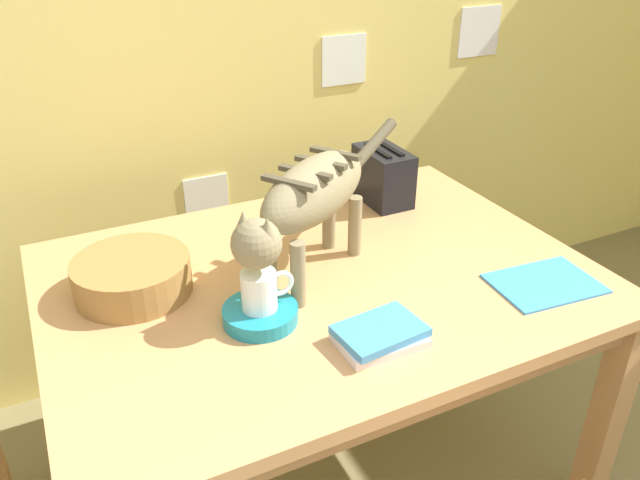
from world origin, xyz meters
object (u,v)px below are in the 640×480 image
(wicker_basket, at_px, (132,275))
(toaster, at_px, (383,176))
(dining_table, at_px, (320,301))
(book_stack, at_px, (380,335))
(cat, at_px, (309,199))
(saucer_bowl, at_px, (260,314))
(magazine, at_px, (545,283))
(coffee_mug, at_px, (261,290))

(wicker_basket, xyz_separation_m, toaster, (0.82, 0.19, 0.04))
(dining_table, xyz_separation_m, book_stack, (-0.01, -0.31, 0.10))
(cat, xyz_separation_m, wicker_basket, (-0.41, 0.13, -0.17))
(cat, relative_size, saucer_bowl, 3.67)
(cat, xyz_separation_m, magazine, (0.51, -0.29, -0.22))
(magazine, xyz_separation_m, wicker_basket, (-0.93, 0.42, 0.04))
(saucer_bowl, distance_m, coffee_mug, 0.06)
(dining_table, height_order, wicker_basket, wicker_basket)
(dining_table, relative_size, cat, 2.16)
(dining_table, height_order, cat, cat)
(coffee_mug, distance_m, wicker_basket, 0.34)
(dining_table, bearing_deg, wicker_basket, 164.22)
(coffee_mug, bearing_deg, magazine, -13.68)
(cat, height_order, toaster, cat)
(magazine, bearing_deg, book_stack, -172.74)
(saucer_bowl, xyz_separation_m, toaster, (0.58, 0.44, 0.07))
(book_stack, relative_size, toaster, 0.98)
(toaster, bearing_deg, magazine, -79.78)
(coffee_mug, xyz_separation_m, toaster, (0.58, 0.44, 0.00))
(coffee_mug, bearing_deg, dining_table, 30.61)
(wicker_basket, bearing_deg, cat, -17.08)
(book_stack, bearing_deg, coffee_mug, 136.40)
(cat, bearing_deg, coffee_mug, 90.58)
(wicker_basket, bearing_deg, magazine, -24.16)
(cat, bearing_deg, saucer_bowl, 90.00)
(magazine, bearing_deg, cat, 155.42)
(cat, xyz_separation_m, saucer_bowl, (-0.18, -0.12, -0.20))
(magazine, xyz_separation_m, book_stack, (-0.49, -0.02, 0.02))
(coffee_mug, distance_m, toaster, 0.73)
(book_stack, bearing_deg, magazine, 2.47)
(saucer_bowl, bearing_deg, coffee_mug, 0.00)
(cat, relative_size, book_stack, 3.24)
(coffee_mug, xyz_separation_m, wicker_basket, (-0.24, 0.25, -0.04))
(dining_table, xyz_separation_m, coffee_mug, (-0.21, -0.12, 0.16))
(cat, height_order, coffee_mug, cat)
(cat, xyz_separation_m, coffee_mug, (-0.18, -0.12, -0.14))
(magazine, distance_m, wicker_basket, 1.02)
(book_stack, bearing_deg, dining_table, 88.50)
(magazine, relative_size, book_stack, 1.32)
(saucer_bowl, distance_m, wicker_basket, 0.34)
(dining_table, distance_m, book_stack, 0.33)
(magazine, relative_size, wicker_basket, 0.92)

